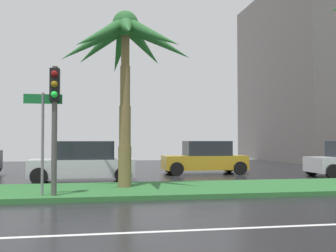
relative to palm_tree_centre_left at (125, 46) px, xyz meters
name	(u,v)px	position (x,y,z in m)	size (l,w,h in m)	color
palm_tree_centre_left	(125,46)	(0.00, 0.00, 0.00)	(4.78, 4.88, 6.14)	brown
traffic_signal_median_right	(55,106)	(-2.18, -1.87, -2.28)	(0.28, 0.43, 3.78)	#4C4C47
street_name_sign	(43,129)	(-2.52, -1.76, -2.95)	(1.10, 0.08, 3.00)	slate
car_in_traffic_second	(83,162)	(-1.46, 3.48, -4.21)	(4.30, 2.02, 1.72)	silver
car_in_traffic_third	(205,158)	(4.71, 6.52, -4.21)	(4.30, 2.02, 1.72)	#B28C1E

